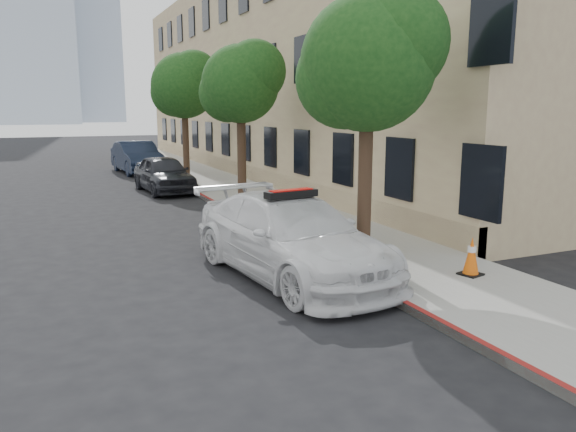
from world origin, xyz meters
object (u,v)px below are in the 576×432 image
Objects in this scene: fire_hydrant at (329,234)px; traffic_cone at (472,256)px; police_car at (291,237)px; parked_car_mid at (164,174)px; parked_car_far at (137,157)px.

fire_hydrant reaches higher than traffic_cone.
police_car reaches higher than parked_car_mid.
parked_car_far is 6.60× the size of traffic_cone.
police_car reaches higher than traffic_cone.
police_car is 1.17× the size of parked_car_far.
police_car is 1.35× the size of parked_car_mid.
parked_car_far is 21.94m from traffic_cone.
police_car is 7.70× the size of traffic_cone.
police_car is 3.54m from traffic_cone.
police_car is 1.47m from fire_hydrant.
police_car is at bearing -140.59° from fire_hydrant.
parked_car_far reaches higher than fire_hydrant.
parked_car_far is (0.09, 7.29, 0.09)m from parked_car_mid.
parked_car_far is at bearing 97.67° from traffic_cone.
parked_car_mid is 4.59× the size of fire_hydrant.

